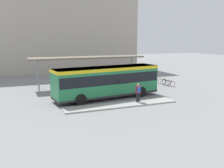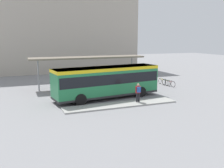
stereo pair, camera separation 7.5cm
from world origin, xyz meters
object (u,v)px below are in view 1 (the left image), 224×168
object	(u,v)px
bicycle_red	(170,83)
city_bus	(107,80)
potted_planter_near_shelter	(112,83)
bicycle_yellow	(162,81)
bicycle_green	(166,82)
pedestrian_waiting	(138,91)

from	to	relation	value
bicycle_red	city_bus	bearing A→B (deg)	97.96
city_bus	potted_planter_near_shelter	bearing A→B (deg)	54.85
bicycle_red	bicycle_yellow	world-z (taller)	bicycle_yellow
bicycle_green	potted_planter_near_shelter	xyz separation A→B (m)	(-7.31, 0.16, 0.37)
city_bus	bicycle_red	bearing A→B (deg)	9.63
pedestrian_waiting	bicycle_yellow	distance (m)	10.25
bicycle_green	potted_planter_near_shelter	distance (m)	7.32
city_bus	potted_planter_near_shelter	size ratio (longest dim) A/B	7.41
city_bus	pedestrian_waiting	size ratio (longest dim) A/B	6.29
bicycle_red	bicycle_green	size ratio (longest dim) A/B	0.99
bicycle_green	bicycle_yellow	distance (m)	0.77
pedestrian_waiting	potted_planter_near_shelter	xyz separation A→B (m)	(0.05, 6.67, -0.35)
potted_planter_near_shelter	bicycle_green	bearing A→B (deg)	-1.24
bicycle_red	bicycle_green	distance (m)	0.75
bicycle_yellow	potted_planter_near_shelter	bearing A→B (deg)	98.81
potted_planter_near_shelter	city_bus	bearing A→B (deg)	-117.51
city_bus	bicycle_green	xyz separation A→B (m)	(9.29, 3.65, -1.43)
city_bus	bicycle_green	bearing A→B (deg)	13.80
bicycle_green	potted_planter_near_shelter	bearing A→B (deg)	-91.09
pedestrian_waiting	bicycle_red	world-z (taller)	pedestrian_waiting
bicycle_yellow	potted_planter_near_shelter	size ratio (longest dim) A/B	1.24
bicycle_red	bicycle_green	xyz separation A→B (m)	(-0.02, 0.75, 0.00)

